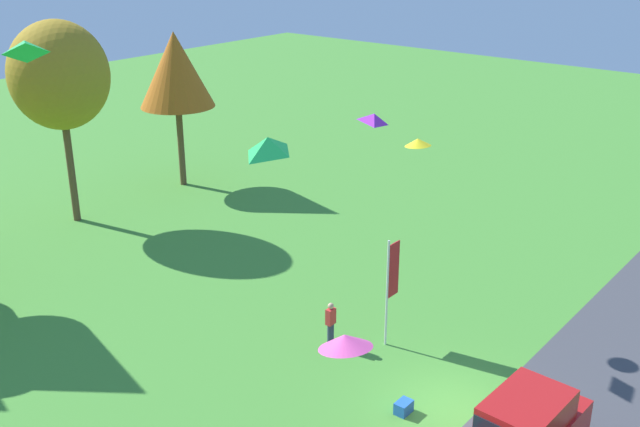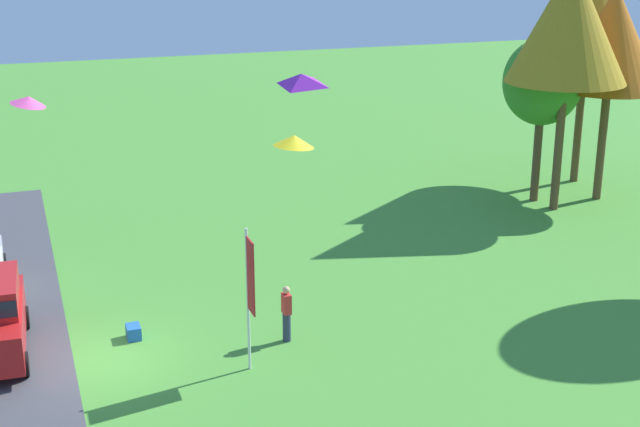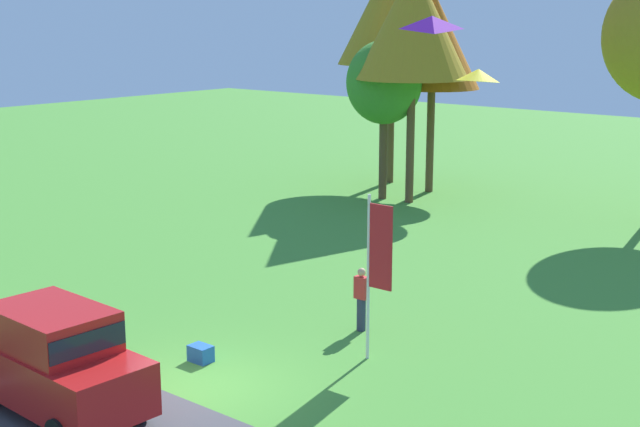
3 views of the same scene
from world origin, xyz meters
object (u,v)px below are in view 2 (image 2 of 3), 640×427
Objects in this scene: person_beside_suv at (287,313)px; tree_lone_near at (543,83)px; kite_delta_topmost at (294,141)px; kite_diamond_mid_center at (301,80)px; tree_left_of_center at (612,39)px; tree_right_of_center at (569,22)px; cooler_box at (133,332)px; flag_banner at (250,285)px; kite_delta_over_trees at (28,101)px.

tree_lone_near is (-9.75, 14.49, 4.34)m from person_beside_suv.
kite_diamond_mid_center reaches higher than kite_delta_topmost.
tree_lone_near is 3.37m from tree_left_of_center.
kite_delta_topmost is (3.75, -0.93, 6.02)m from person_beside_suv.
tree_right_of_center is 10.97× the size of kite_delta_topmost.
kite_delta_topmost is (5.41, 3.27, 6.69)m from cooler_box.
tree_left_of_center reaches higher than cooler_box.
flag_banner is at bearing -60.57° from tree_left_of_center.
kite_delta_topmost is (12.78, -18.19, -0.11)m from tree_left_of_center.
kite_delta_over_trees reaches higher than cooler_box.
tree_right_of_center reaches higher than kite_delta_topmost.
flag_banner is 10.94m from kite_delta_over_trees.
flag_banner is 3.74× the size of kite_diamond_mid_center.
tree_left_of_center is 8.01× the size of kite_delta_over_trees.
tree_lone_near is 0.77× the size of tree_left_of_center.
cooler_box is (-1.66, -4.20, -0.68)m from person_beside_suv.
person_beside_suv is 0.19× the size of tree_left_of_center.
cooler_box is (-3.20, -2.72, -2.38)m from flag_banner.
tree_right_of_center is 19.60m from flag_banner.
tree_right_of_center is 9.53× the size of kite_diamond_mid_center.
kite_diamond_mid_center is (11.82, -14.68, 2.76)m from tree_lone_near.
tree_left_of_center is 23.69m from cooler_box.
tree_lone_near is 19.73m from flag_banner.
tree_lone_near is at bearing 125.26° from flag_banner.
tree_right_of_center is at bearing -75.75° from tree_left_of_center.
kite_diamond_mid_center is (2.08, -0.19, 7.11)m from person_beside_suv.
person_beside_suv is 3.05× the size of cooler_box.
tree_left_of_center is 21.97m from flag_banner.
person_beside_suv is at bearing 39.97° from kite_delta_over_trees.
tree_lone_near is 19.05m from kite_diamond_mid_center.
flag_banner is at bearing 40.40° from cooler_box.
kite_delta_over_trees is at bearing -160.01° from cooler_box.
kite_delta_over_trees is (1.45, -23.62, -0.86)m from tree_left_of_center.
flag_banner is 4.88m from kite_delta_topmost.
cooler_box is at bearing -71.04° from tree_left_of_center.
kite_delta_over_trees is at bearing -84.06° from tree_lone_near.
tree_left_of_center is (-9.03, 17.26, 6.12)m from person_beside_suv.
cooler_box is 9.21m from kite_delta_topmost.
tree_lone_near is 12.69× the size of cooler_box.
kite_diamond_mid_center is (11.11, -17.45, 0.98)m from tree_left_of_center.
kite_diamond_mid_center is (0.54, 1.28, 5.41)m from flag_banner.
kite_diamond_mid_center is at bearing -54.80° from tree_right_of_center.
kite_delta_topmost is at bearing -48.80° from tree_lone_near.
kite_delta_over_trees reaches higher than flag_banner.
person_beside_suv is at bearing 68.43° from cooler_box.
kite_diamond_mid_center is at bearing -51.16° from tree_lone_near.
kite_delta_over_trees is at bearing -140.03° from person_beside_suv.
flag_banner is (11.29, -15.97, -2.64)m from tree_lone_near.
tree_right_of_center is at bearing 121.62° from flag_banner.
tree_lone_near reaches higher than kite_delta_over_trees.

